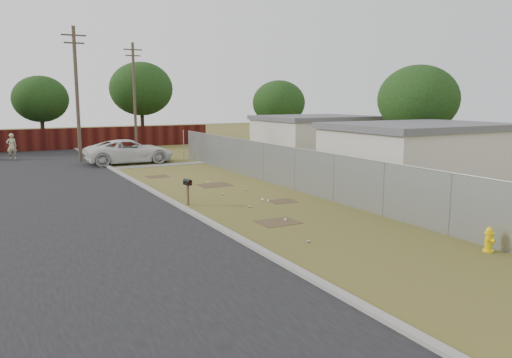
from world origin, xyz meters
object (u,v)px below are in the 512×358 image
pickup_truck (130,151)px  pedestrian (12,146)px  mailbox (188,185)px  fire_hydrant (489,240)px

pickup_truck → pedestrian: 9.12m
mailbox → pickup_truck: bearing=84.8°
fire_hydrant → mailbox: bearing=117.9°
fire_hydrant → pedestrian: 32.16m
fire_hydrant → pickup_truck: 24.53m
mailbox → pedestrian: pedestrian is taller
mailbox → fire_hydrant: bearing=-62.1°
fire_hydrant → pickup_truck: bearing=99.3°
mailbox → pedestrian: bearing=105.1°
mailbox → pickup_truck: 14.36m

